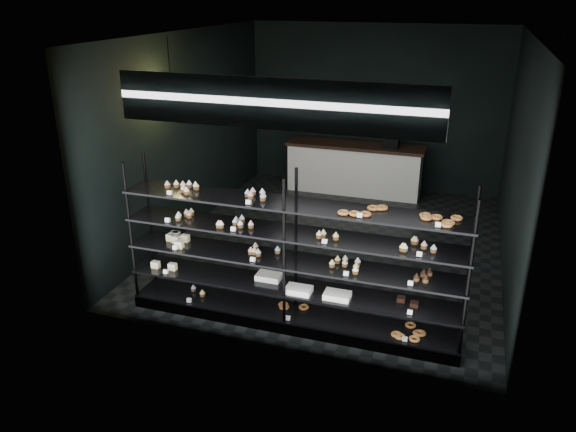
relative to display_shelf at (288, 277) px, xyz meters
The scene contains 5 objects.
room 2.64m from the display_shelf, 90.18° to the left, with size 5.01×6.01×3.20m.
display_shelf is the anchor object (origin of this frame).
signage 2.17m from the display_shelf, 90.93° to the right, with size 3.30×0.05×0.50m.
pendant_lamp 3.22m from the display_shelf, 146.30° to the left, with size 0.33×0.33×0.90m.
service_counter 4.96m from the display_shelf, 92.85° to the left, with size 2.68×0.65×1.23m.
Camera 1 is at (1.84, -7.99, 3.76)m, focal length 35.00 mm.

